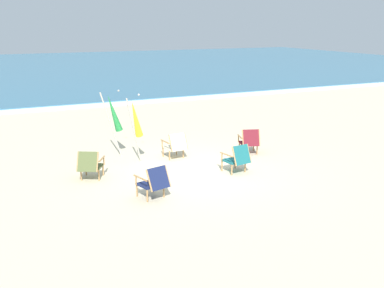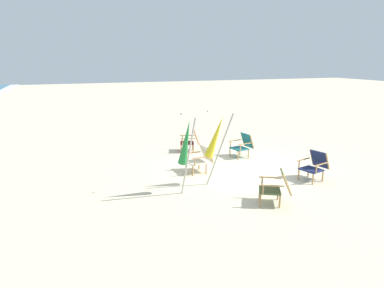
% 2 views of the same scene
% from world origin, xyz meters
% --- Properties ---
extents(ground_plane, '(80.00, 80.00, 0.00)m').
position_xyz_m(ground_plane, '(0.00, 0.00, 0.00)').
color(ground_plane, beige).
extents(beach_chair_front_right, '(0.85, 0.91, 0.80)m').
position_xyz_m(beach_chair_front_right, '(-2.74, 0.43, 0.43)').
color(beach_chair_front_right, '#515B33').
rests_on(beach_chair_front_right, ground).
extents(beach_chair_far_center, '(0.75, 0.81, 0.82)m').
position_xyz_m(beach_chair_far_center, '(2.29, 0.74, 0.43)').
color(beach_chair_far_center, maroon).
rests_on(beach_chair_far_center, ground).
extents(beach_chair_back_right, '(0.68, 0.77, 0.81)m').
position_xyz_m(beach_chair_back_right, '(1.01, -0.68, 0.43)').
color(beach_chair_back_right, '#196066').
rests_on(beach_chair_back_right, ground).
extents(beach_chair_back_left, '(0.64, 0.75, 0.81)m').
position_xyz_m(beach_chair_back_left, '(0.01, 1.25, 0.43)').
color(beach_chair_back_left, beige).
rests_on(beach_chair_back_left, ground).
extents(beach_chair_front_left, '(0.74, 0.83, 0.81)m').
position_xyz_m(beach_chair_front_left, '(-1.68, -1.49, 0.43)').
color(beach_chair_front_left, '#19234C').
rests_on(beach_chair_front_left, ground).
extents(umbrella_furled_yellow, '(0.66, 0.64, 2.02)m').
position_xyz_m(umbrella_furled_yellow, '(-1.19, 1.31, 1.32)').
color(umbrella_furled_yellow, '#B7B2A8').
rests_on(umbrella_furled_yellow, ground).
extents(umbrella_furled_green, '(0.71, 0.34, 2.05)m').
position_xyz_m(umbrella_furled_green, '(-1.58, 2.25, 1.34)').
color(umbrella_furled_green, '#B7B2A8').
rests_on(umbrella_furled_green, ground).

